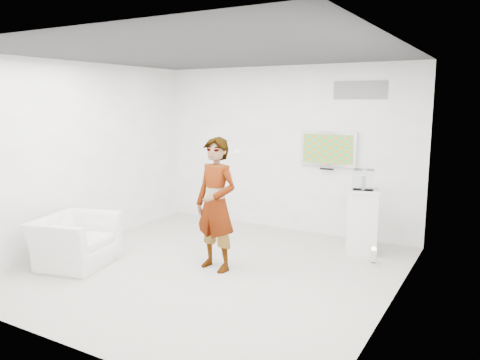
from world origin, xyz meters
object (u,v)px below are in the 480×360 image
at_px(tv, 328,149).
at_px(pedestal, 362,221).
at_px(floor_uplight, 374,257).
at_px(person, 216,204).
at_px(armchair, 75,241).

bearing_deg(tv, pedestal, -40.03).
bearing_deg(floor_uplight, pedestal, 124.37).
xyz_separation_m(person, floor_uplight, (1.92, 1.25, -0.81)).
bearing_deg(pedestal, armchair, -143.29).
distance_m(person, armchair, 2.17).
relative_size(pedestal, floor_uplight, 3.84).
height_order(person, floor_uplight, person).
xyz_separation_m(armchair, pedestal, (3.49, 2.60, 0.16)).
height_order(person, armchair, person).
distance_m(person, floor_uplight, 2.43).
bearing_deg(tv, armchair, -129.01).
relative_size(person, floor_uplight, 7.04).
xyz_separation_m(person, armchair, (-1.89, -0.88, -0.59)).
height_order(pedestal, floor_uplight, pedestal).
relative_size(tv, armchair, 0.91).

